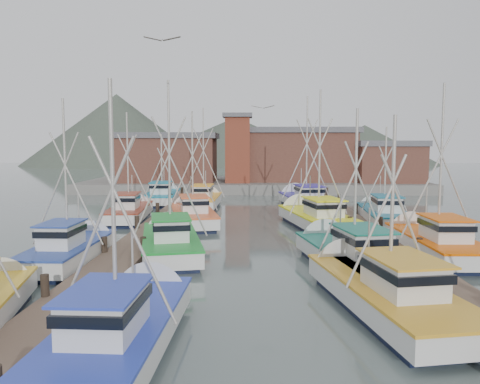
{
  "coord_description": "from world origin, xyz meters",
  "views": [
    {
      "loc": [
        -0.63,
        -25.35,
        5.85
      ],
      "look_at": [
        -1.23,
        7.04,
        2.6
      ],
      "focal_mm": 35.0,
      "sensor_mm": 36.0,
      "label": 1
    }
  ],
  "objects_px": {
    "boat_12": "(205,200)",
    "lookout_tower": "(238,148)",
    "boat_8": "(192,214)",
    "boat_1": "(380,290)",
    "boat_0": "(124,327)",
    "boat_4": "(170,241)"
  },
  "relations": [
    {
      "from": "boat_12",
      "to": "lookout_tower",
      "type": "bearing_deg",
      "value": 80.98
    },
    {
      "from": "boat_1",
      "to": "boat_8",
      "type": "bearing_deg",
      "value": 106.07
    },
    {
      "from": "boat_1",
      "to": "boat_8",
      "type": "relative_size",
      "value": 1.01
    },
    {
      "from": "lookout_tower",
      "to": "boat_8",
      "type": "distance_m",
      "value": 24.42
    },
    {
      "from": "boat_0",
      "to": "boat_12",
      "type": "bearing_deg",
      "value": 93.39
    },
    {
      "from": "boat_4",
      "to": "boat_8",
      "type": "xyz_separation_m",
      "value": [
        0.02,
        9.79,
        -0.0
      ]
    },
    {
      "from": "boat_8",
      "to": "boat_0",
      "type": "bearing_deg",
      "value": -99.97
    },
    {
      "from": "boat_1",
      "to": "lookout_tower",
      "type": "bearing_deg",
      "value": 88.11
    },
    {
      "from": "lookout_tower",
      "to": "boat_8",
      "type": "bearing_deg",
      "value": -96.85
    },
    {
      "from": "boat_0",
      "to": "boat_8",
      "type": "height_order",
      "value": "boat_8"
    },
    {
      "from": "lookout_tower",
      "to": "boat_0",
      "type": "xyz_separation_m",
      "value": [
        -2.18,
        -45.5,
        -4.87
      ]
    },
    {
      "from": "boat_8",
      "to": "boat_12",
      "type": "height_order",
      "value": "boat_12"
    },
    {
      "from": "boat_4",
      "to": "boat_8",
      "type": "bearing_deg",
      "value": 78.33
    },
    {
      "from": "boat_4",
      "to": "boat_12",
      "type": "distance_m",
      "value": 18.88
    },
    {
      "from": "boat_0",
      "to": "boat_1",
      "type": "xyz_separation_m",
      "value": [
        8.27,
        3.57,
        -0.0
      ]
    },
    {
      "from": "lookout_tower",
      "to": "boat_4",
      "type": "xyz_separation_m",
      "value": [
        -2.88,
        -33.55,
        -4.87
      ]
    },
    {
      "from": "boat_0",
      "to": "boat_8",
      "type": "bearing_deg",
      "value": 94.07
    },
    {
      "from": "boat_4",
      "to": "boat_12",
      "type": "relative_size",
      "value": 1.0
    },
    {
      "from": "boat_8",
      "to": "boat_12",
      "type": "distance_m",
      "value": 9.1
    },
    {
      "from": "boat_0",
      "to": "boat_1",
      "type": "bearing_deg",
      "value": 25.67
    },
    {
      "from": "lookout_tower",
      "to": "boat_12",
      "type": "xyz_separation_m",
      "value": [
        -2.77,
        -14.66,
        -4.87
      ]
    },
    {
      "from": "boat_0",
      "to": "boat_4",
      "type": "distance_m",
      "value": 11.97
    }
  ]
}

